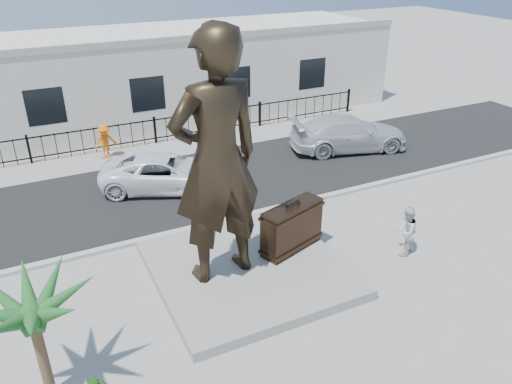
% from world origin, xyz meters
% --- Properties ---
extents(ground, '(100.00, 100.00, 0.00)m').
position_xyz_m(ground, '(0.00, 0.00, 0.00)').
color(ground, '#9E9991').
rests_on(ground, ground).
extents(street, '(40.00, 7.00, 0.01)m').
position_xyz_m(street, '(0.00, 8.00, 0.01)').
color(street, black).
rests_on(street, ground).
extents(curb, '(40.00, 0.25, 0.12)m').
position_xyz_m(curb, '(0.00, 4.50, 0.06)').
color(curb, '#A5A399').
rests_on(curb, ground).
extents(far_sidewalk, '(40.00, 2.50, 0.02)m').
position_xyz_m(far_sidewalk, '(0.00, 12.00, 0.01)').
color(far_sidewalk, '#9E9991').
rests_on(far_sidewalk, ground).
extents(plinth, '(5.20, 5.20, 0.30)m').
position_xyz_m(plinth, '(-0.50, 1.50, 0.15)').
color(plinth, gray).
rests_on(plinth, ground).
extents(fence, '(22.00, 0.10, 1.20)m').
position_xyz_m(fence, '(0.00, 12.80, 0.60)').
color(fence, black).
rests_on(fence, ground).
extents(building, '(28.00, 7.00, 4.40)m').
position_xyz_m(building, '(0.00, 17.00, 2.20)').
color(building, silver).
rests_on(building, ground).
extents(statue, '(2.61, 1.85, 6.76)m').
position_xyz_m(statue, '(-1.32, 1.56, 3.68)').
color(statue, black).
rests_on(statue, plinth).
extents(suitcase, '(2.14, 1.26, 1.43)m').
position_xyz_m(suitcase, '(1.06, 1.74, 1.02)').
color(suitcase, black).
rests_on(suitcase, plinth).
extents(tourist, '(0.97, 0.90, 1.59)m').
position_xyz_m(tourist, '(4.21, 0.33, 0.79)').
color(tourist, silver).
rests_on(tourist, ground).
extents(car_white, '(5.34, 4.02, 1.35)m').
position_xyz_m(car_white, '(-0.98, 7.89, 0.68)').
color(car_white, white).
rests_on(car_white, street).
extents(car_silver, '(5.72, 3.44, 1.55)m').
position_xyz_m(car_silver, '(7.71, 8.15, 0.79)').
color(car_silver, silver).
rests_on(car_silver, street).
extents(worker, '(1.07, 0.73, 1.52)m').
position_xyz_m(worker, '(-2.45, 11.98, 0.78)').
color(worker, orange).
rests_on(worker, far_sidewalk).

